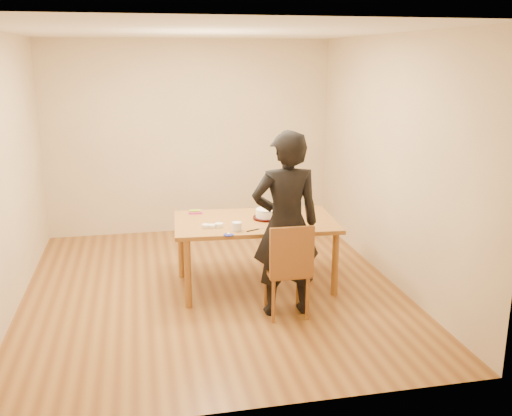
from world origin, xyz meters
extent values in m
cube|color=brown|center=(0.00, 0.00, 0.00)|extent=(4.00, 4.50, 0.00)
cube|color=silver|center=(0.00, 0.00, 2.70)|extent=(4.00, 4.50, 0.00)
cube|color=tan|center=(0.00, 2.25, 1.35)|extent=(4.00, 0.00, 2.70)
cube|color=tan|center=(-2.00, 0.00, 1.35)|extent=(0.00, 4.50, 2.70)
cube|color=tan|center=(2.00, 0.00, 1.35)|extent=(0.00, 4.50, 2.70)
cube|color=brown|center=(0.47, 0.00, 0.73)|extent=(1.78, 1.13, 0.04)
cube|color=brown|center=(0.62, -0.77, 0.45)|extent=(0.39, 0.39, 0.04)
cylinder|color=#B00B0F|center=(0.61, 0.03, 0.76)|extent=(0.30, 0.30, 0.02)
cylinder|color=white|center=(0.61, 0.03, 0.81)|extent=(0.24, 0.24, 0.08)
ellipsoid|color=white|center=(0.61, 0.03, 0.86)|extent=(0.24, 0.24, 0.03)
cylinder|color=white|center=(0.22, -0.33, 0.80)|extent=(0.10, 0.10, 0.09)
cylinder|color=navy|center=(0.11, -0.47, 0.76)|extent=(0.10, 0.10, 0.01)
ellipsoid|color=white|center=(0.11, -0.47, 0.77)|extent=(0.04, 0.04, 0.02)
cylinder|color=white|center=(-0.02, -0.19, 0.77)|extent=(0.08, 0.08, 0.04)
cylinder|color=white|center=(0.05, -0.18, 0.77)|extent=(0.09, 0.09, 0.04)
cylinder|color=white|center=(-0.08, -0.18, 0.77)|extent=(0.08, 0.08, 0.04)
cube|color=#F23995|center=(-0.13, 0.40, 0.76)|extent=(0.15, 0.07, 0.02)
cube|color=green|center=(-0.13, 0.40, 0.78)|extent=(0.13, 0.07, 0.02)
cube|color=black|center=(0.37, -0.36, 0.76)|extent=(0.14, 0.08, 0.01)
imported|color=black|center=(0.62, -0.73, 0.91)|extent=(0.67, 0.44, 1.81)
camera|label=1|loc=(-0.72, -5.78, 2.46)|focal=40.00mm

